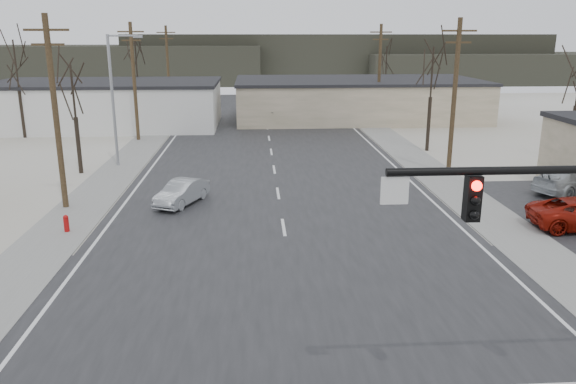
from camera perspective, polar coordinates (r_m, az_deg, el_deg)
name	(u,v)px	position (r m, az deg, el deg)	size (l,w,h in m)	color
ground	(296,305)	(19.69, 0.83, -11.43)	(140.00, 140.00, 0.00)	silver
main_road	(277,189)	(33.71, -1.10, 0.30)	(18.00, 110.00, 0.05)	black
cross_road	(296,305)	(19.68, 0.83, -11.38)	(90.00, 10.00, 0.04)	black
sidewalk_left	(117,172)	(39.61, -16.94, 1.97)	(3.00, 90.00, 0.06)	gray
sidewalk_right	(426,167)	(40.33, 13.82, 2.44)	(3.00, 90.00, 0.06)	gray
fire_hydrant	(66,223)	(28.27, -21.60, -2.99)	(0.24, 0.24, 0.87)	#A50C0C
building_left_far	(107,104)	(59.68, -17.91, 8.50)	(22.30, 12.30, 4.50)	silver
building_right_far	(357,99)	(62.88, 6.99, 9.38)	(26.30, 14.30, 4.30)	beige
upole_left_b	(55,111)	(31.39, -22.57, 7.65)	(2.20, 0.30, 10.00)	#4B3823
upole_left_c	(134,80)	(50.63, -15.36, 10.92)	(2.20, 0.30, 10.00)	#4B3823
upole_left_d	(168,67)	(70.30, -12.11, 12.32)	(2.20, 0.30, 10.00)	#4B3823
upole_right_a	(454,95)	(37.91, 16.54, 9.39)	(2.20, 0.30, 10.00)	#4B3823
upole_right_b	(379,73)	(59.00, 9.26, 11.87)	(2.20, 0.30, 10.00)	#4B3823
streetlight_main	(115,93)	(40.76, -17.15, 9.55)	(2.40, 0.25, 9.00)	gray
tree_left_near	(73,94)	(39.41, -20.98, 9.23)	(3.30, 3.30, 7.35)	black
tree_right_mid	(432,75)	(45.72, 14.41, 11.42)	(3.74, 3.74, 8.33)	black
tree_left_far	(136,60)	(64.77, -15.17, 12.81)	(3.96, 3.96, 8.82)	black
tree_right_far	(386,63)	(71.45, 9.96, 12.77)	(3.52, 3.52, 7.84)	black
tree_left_mid	(16,66)	(55.51, -25.90, 11.40)	(3.96, 3.96, 8.82)	black
hill_left	(72,65)	(114.65, -21.07, 11.97)	(70.00, 18.00, 7.00)	#333026
hill_center	(335,58)	(114.72, 4.80, 13.43)	(80.00, 18.00, 9.00)	#333026
hill_right	(519,68)	(119.27, 22.46, 11.57)	(60.00, 18.00, 5.50)	#333026
sedan_crossing	(182,192)	(31.07, -10.74, -0.03)	(1.38, 3.95, 1.30)	gray
car_far_a	(272,116)	(58.10, -1.67, 7.73)	(2.41, 5.92, 1.72)	black
car_far_b	(211,99)	(75.53, -7.86, 9.38)	(1.83, 4.56, 1.55)	black
car_parked_silver	(573,181)	(36.58, 27.00, 1.04)	(2.13, 5.24, 1.52)	#ABB3B7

